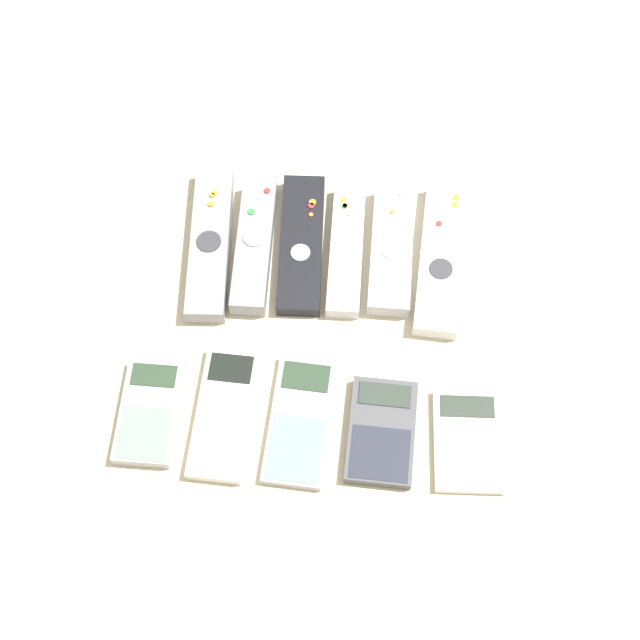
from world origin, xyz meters
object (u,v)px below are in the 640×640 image
remote_2 (301,244)px  remote_3 (346,249)px  remote_0 (210,242)px  calculator_3 (382,432)px  calculator_2 (300,421)px  calculator_4 (468,441)px  remote_4 (391,249)px  remote_5 (441,259)px  remote_1 (254,245)px  calculator_0 (149,412)px  calculator_1 (224,414)px

remote_2 → remote_3: size_ratio=1.07×
remote_0 → calculator_3: size_ratio=1.73×
remote_0 → calculator_2: (0.14, -0.23, -0.01)m
remote_3 → calculator_3: remote_3 is taller
remote_0 → calculator_4: (0.33, -0.24, -0.01)m
remote_4 → remote_5: size_ratio=0.84×
remote_1 → remote_4: remote_1 is taller
remote_1 → calculator_0: size_ratio=1.49×
calculator_0 → calculator_2: calculator_0 is taller
remote_3 → remote_5: bearing=-2.9°
remote_5 → calculator_4: bearing=-78.2°
remote_0 → calculator_4: 0.41m
remote_0 → calculator_4: bearing=-39.5°
remote_4 → calculator_4: bearing=-67.7°
remote_1 → remote_3: (0.12, 0.01, -0.00)m
remote_5 → calculator_0: (-0.33, -0.23, -0.00)m
calculator_0 → calculator_1: calculator_0 is taller
remote_3 → remote_4: remote_4 is taller
calculator_1 → remote_0: bearing=103.6°
remote_3 → calculator_2: remote_3 is taller
remote_4 → remote_0: bearing=-178.0°
remote_1 → remote_5: bearing=-0.8°
remote_2 → remote_0: bearing=-178.4°
remote_0 → remote_5: size_ratio=1.02×
calculator_1 → calculator_2: (0.09, -0.00, -0.00)m
remote_5 → calculator_1: remote_5 is taller
remote_4 → calculator_0: 0.36m
remote_0 → remote_3: (0.17, 0.01, -0.00)m
calculator_1 → calculator_4: size_ratio=1.31×
calculator_2 → remote_5: bearing=58.0°
calculator_0 → calculator_3: calculator_0 is taller
remote_3 → remote_5: (0.12, -0.00, 0.00)m
remote_0 → calculator_1: remote_0 is taller
remote_5 → calculator_1: 0.34m
calculator_0 → calculator_1: (0.09, 0.01, -0.00)m
calculator_4 → remote_0: bearing=141.8°
remote_5 → calculator_2: bearing=-121.8°
remote_5 → remote_1: bearing=-176.7°
remote_0 → calculator_1: size_ratio=1.36×
remote_0 → calculator_4: size_ratio=1.78×
calculator_3 → calculator_4: calculator_3 is taller
remote_3 → calculator_1: 0.26m
remote_3 → calculator_3: (0.06, -0.24, -0.00)m
calculator_0 → calculator_4: bearing=-0.6°
remote_0 → remote_1: 0.06m
remote_3 → calculator_0: (-0.21, -0.24, -0.00)m
calculator_0 → remote_2: bearing=57.0°
calculator_1 → remote_1: bearing=89.5°
remote_1 → remote_3: size_ratio=1.01×
remote_3 → calculator_3: 0.25m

